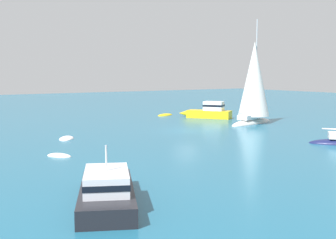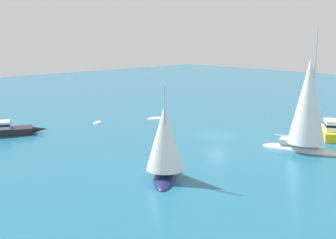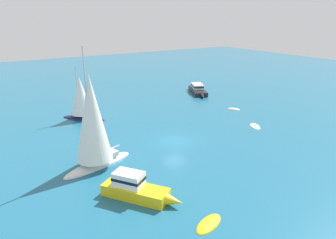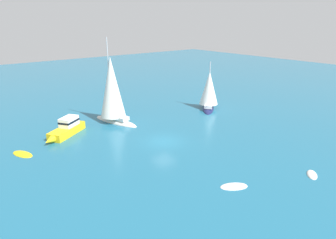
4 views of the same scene
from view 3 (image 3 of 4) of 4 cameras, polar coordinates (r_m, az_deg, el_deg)
ground_plane at (r=36.68m, az=1.29°, el=-3.92°), size 160.00×160.00×0.00m
sailboat at (r=45.28m, az=-15.18°, el=3.35°), size 5.87×5.60×7.76m
launch at (r=25.91m, az=-5.66°, el=-12.14°), size 6.27×4.88×2.07m
powerboat at (r=59.19m, az=5.33°, el=5.33°), size 8.06×4.88×2.64m
skiff at (r=42.93m, az=15.21°, el=-1.21°), size 2.67×2.20×0.43m
dinghy at (r=49.82m, az=11.64°, el=1.77°), size 2.03×1.75×0.43m
skiff_1 at (r=23.55m, az=7.24°, el=-18.01°), size 2.15×3.03×0.47m
sailboat_1 at (r=30.13m, az=-13.21°, el=-0.92°), size 4.20×7.76×11.88m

